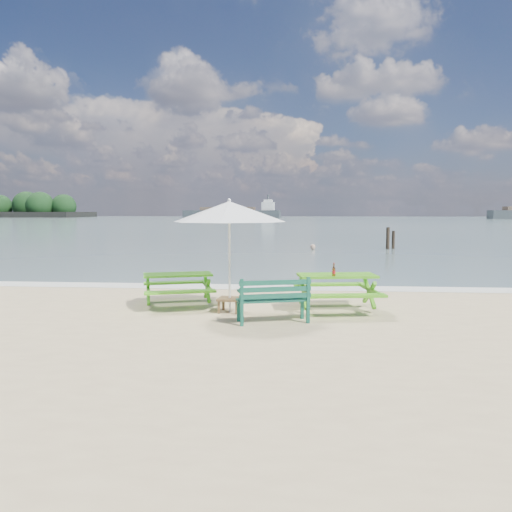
# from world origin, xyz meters

# --- Properties ---
(sea) EXTENTS (300.00, 300.00, 0.00)m
(sea) POSITION_xyz_m (0.00, 85.00, 0.00)
(sea) COLOR slate
(sea) RESTS_ON ground
(foam_strip) EXTENTS (22.00, 0.90, 0.01)m
(foam_strip) POSITION_xyz_m (0.00, 4.60, 0.01)
(foam_strip) COLOR silver
(foam_strip) RESTS_ON ground
(picnic_table_left) EXTENTS (1.90, 2.00, 0.70)m
(picnic_table_left) POSITION_xyz_m (-1.26, 1.93, 0.34)
(picnic_table_left) COLOR #4AAD1A
(picnic_table_left) RESTS_ON ground
(picnic_table_right) EXTENTS (1.84, 1.99, 0.76)m
(picnic_table_right) POSITION_xyz_m (2.17, 1.64, 0.36)
(picnic_table_right) COLOR #449716
(picnic_table_right) RESTS_ON ground
(park_bench) EXTENTS (1.40, 0.80, 0.82)m
(park_bench) POSITION_xyz_m (0.91, 0.43, 0.25)
(park_bench) COLOR #104636
(park_bench) RESTS_ON ground
(side_table) EXTENTS (0.50, 0.50, 0.30)m
(side_table) POSITION_xyz_m (-0.02, 1.28, 0.16)
(side_table) COLOR brown
(side_table) RESTS_ON ground
(patio_umbrella) EXTENTS (2.50, 2.50, 2.26)m
(patio_umbrella) POSITION_xyz_m (-0.02, 1.28, 2.05)
(patio_umbrella) COLOR silver
(patio_umbrella) RESTS_ON ground
(beer_bottle) EXTENTS (0.07, 0.07, 0.27)m
(beer_bottle) POSITION_xyz_m (2.08, 1.33, 0.85)
(beer_bottle) COLOR #995316
(beer_bottle) RESTS_ON picnic_table_right
(swimmer) EXTENTS (0.68, 0.58, 1.57)m
(swimmer) POSITION_xyz_m (2.09, 17.75, -0.49)
(swimmer) COLOR tan
(swimmer) RESTS_ON ground
(mooring_pilings) EXTENTS (0.58, 0.78, 1.38)m
(mooring_pilings) POSITION_xyz_m (6.26, 18.54, 0.45)
(mooring_pilings) COLOR black
(mooring_pilings) RESTS_ON ground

